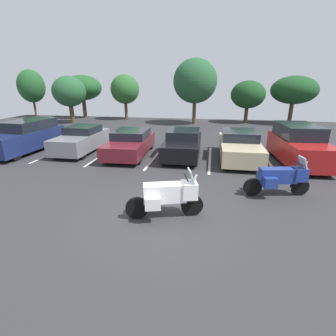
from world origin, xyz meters
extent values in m
cube|color=#2D2D30|center=(0.00, 0.00, -0.05)|extent=(44.00, 44.00, 0.10)
cylinder|color=black|center=(1.08, 0.17, 0.33)|extent=(0.67, 0.30, 0.67)
cylinder|color=black|center=(-0.50, -0.29, 0.33)|extent=(0.67, 0.30, 0.67)
cube|color=white|center=(0.29, -0.06, 0.79)|extent=(1.30, 0.74, 0.54)
cylinder|color=#B2B2B7|center=(0.97, 0.14, 0.75)|extent=(0.51, 0.21, 1.14)
cylinder|color=black|center=(0.89, 0.12, 1.24)|extent=(0.21, 0.60, 0.04)
cube|color=white|center=(0.99, 0.14, 0.84)|extent=(0.56, 0.59, 0.49)
cube|color=#B2C1CC|center=(1.04, 0.16, 1.28)|extent=(0.28, 0.47, 0.39)
cube|color=white|center=(-0.16, 0.16, 0.63)|extent=(0.49, 0.35, 0.36)
cube|color=white|center=(0.03, -0.49, 0.63)|extent=(0.49, 0.35, 0.36)
cylinder|color=black|center=(4.74, 2.27, 0.32)|extent=(0.65, 0.24, 0.64)
cylinder|color=black|center=(3.08, 1.95, 0.32)|extent=(0.65, 0.24, 0.64)
cube|color=navy|center=(3.91, 2.11, 0.76)|extent=(1.32, 0.62, 0.52)
cylinder|color=#B2B2B7|center=(4.62, 2.25, 0.73)|extent=(0.51, 0.17, 1.11)
cylinder|color=black|center=(4.54, 2.23, 1.20)|extent=(0.15, 0.62, 0.04)
cube|color=navy|center=(4.64, 2.25, 0.81)|extent=(0.52, 0.54, 0.47)
cube|color=#B2C1CC|center=(4.69, 2.26, 1.24)|extent=(0.24, 0.46, 0.39)
cube|color=navy|center=(3.47, 2.36, 0.62)|extent=(0.48, 0.32, 0.36)
cube|color=navy|center=(3.60, 1.71, 0.62)|extent=(0.48, 0.32, 0.36)
cube|color=silver|center=(-10.33, 6.24, 0.00)|extent=(0.12, 4.85, 0.01)
cube|color=silver|center=(-7.36, 6.24, 0.00)|extent=(0.12, 4.85, 0.01)
cube|color=silver|center=(-4.40, 6.24, 0.00)|extent=(0.12, 4.85, 0.01)
cube|color=silver|center=(-1.43, 6.24, 0.00)|extent=(0.12, 4.85, 0.01)
cube|color=silver|center=(1.53, 6.24, 0.00)|extent=(0.12, 4.85, 0.01)
cube|color=silver|center=(4.50, 6.24, 0.00)|extent=(0.12, 4.85, 0.01)
cube|color=silver|center=(7.47, 6.24, 0.00)|extent=(0.12, 4.85, 0.01)
cube|color=navy|center=(-9.08, 5.90, 0.71)|extent=(2.03, 4.95, 1.01)
cube|color=black|center=(-9.05, 6.37, 1.50)|extent=(1.80, 2.96, 0.57)
cylinder|color=black|center=(-8.38, 4.20, 0.32)|extent=(0.25, 0.64, 0.63)
cylinder|color=black|center=(-8.22, 7.52, 0.32)|extent=(0.25, 0.64, 0.63)
cylinder|color=black|center=(-9.77, 7.59, 0.32)|extent=(0.25, 0.64, 0.63)
cube|color=slate|center=(-5.89, 6.47, 0.62)|extent=(1.80, 4.26, 0.84)
cube|color=black|center=(-5.89, 6.80, 1.25)|extent=(1.64, 1.82, 0.41)
cylinder|color=black|center=(-5.13, 5.03, 0.31)|extent=(0.23, 0.63, 0.63)
cylinder|color=black|center=(-6.63, 5.02, 0.31)|extent=(0.23, 0.63, 0.63)
cylinder|color=black|center=(-5.15, 7.92, 0.31)|extent=(0.23, 0.63, 0.63)
cylinder|color=black|center=(-6.65, 7.91, 0.31)|extent=(0.23, 0.63, 0.63)
cube|color=maroon|center=(-2.85, 6.23, 0.57)|extent=(2.10, 4.57, 0.70)
cube|color=black|center=(-2.87, 6.56, 1.14)|extent=(1.86, 2.24, 0.43)
cylinder|color=black|center=(-1.96, 4.73, 0.34)|extent=(0.25, 0.68, 0.67)
cylinder|color=black|center=(-3.63, 4.67, 0.34)|extent=(0.25, 0.68, 0.67)
cylinder|color=black|center=(-2.08, 7.79, 0.34)|extent=(0.25, 0.68, 0.67)
cylinder|color=black|center=(-3.75, 7.72, 0.34)|extent=(0.25, 0.68, 0.67)
cube|color=black|center=(0.05, 6.40, 0.61)|extent=(1.88, 4.26, 0.77)
cube|color=black|center=(0.05, 6.77, 1.21)|extent=(1.70, 2.07, 0.43)
cylinder|color=black|center=(0.85, 4.97, 0.34)|extent=(0.23, 0.68, 0.67)
cylinder|color=black|center=(-0.71, 4.95, 0.34)|extent=(0.23, 0.68, 0.67)
cylinder|color=black|center=(0.81, 7.85, 0.34)|extent=(0.23, 0.68, 0.67)
cylinder|color=black|center=(-0.75, 7.83, 0.34)|extent=(0.23, 0.68, 0.67)
cube|color=#C1B289|center=(3.01, 6.42, 0.60)|extent=(1.97, 4.65, 0.80)
cube|color=black|center=(3.00, 6.82, 1.23)|extent=(1.79, 2.09, 0.45)
cylinder|color=black|center=(3.85, 4.85, 0.31)|extent=(0.23, 0.62, 0.62)
cylinder|color=black|center=(2.19, 4.84, 0.31)|extent=(0.23, 0.62, 0.62)
cylinder|color=black|center=(3.83, 8.00, 0.31)|extent=(0.23, 0.62, 0.62)
cylinder|color=black|center=(2.16, 7.99, 0.31)|extent=(0.23, 0.62, 0.62)
cube|color=maroon|center=(5.81, 6.21, 0.73)|extent=(2.14, 4.60, 1.05)
cube|color=black|center=(5.78, 6.64, 1.57)|extent=(1.87, 2.78, 0.64)
cylinder|color=black|center=(6.70, 4.74, 0.31)|extent=(0.26, 0.64, 0.62)
cylinder|color=black|center=(5.13, 4.63, 0.31)|extent=(0.26, 0.64, 0.62)
cylinder|color=black|center=(6.49, 7.78, 0.31)|extent=(0.26, 0.64, 0.62)
cylinder|color=black|center=(4.92, 7.67, 0.31)|extent=(0.26, 0.64, 0.62)
cylinder|color=#4C3823|center=(4.88, 19.80, 0.72)|extent=(0.36, 0.36, 1.44)
ellipsoid|color=#19421E|center=(4.88, 19.80, 2.77)|extent=(3.33, 3.33, 2.66)
cylinder|color=#4C3823|center=(9.16, 20.10, 0.94)|extent=(0.39, 0.39, 1.89)
ellipsoid|color=#19421E|center=(9.16, 20.10, 3.20)|extent=(4.32, 4.32, 2.64)
cylinder|color=#4C3823|center=(-7.92, 20.17, 0.84)|extent=(0.33, 0.33, 1.68)
ellipsoid|color=#285B28|center=(-7.92, 20.17, 3.21)|extent=(3.06, 3.06, 3.06)
cylinder|color=#4C3823|center=(-19.29, 20.27, 0.84)|extent=(0.25, 0.25, 1.68)
ellipsoid|color=#1E4C23|center=(-19.29, 20.27, 3.51)|extent=(2.97, 2.97, 3.66)
cylinder|color=#4C3823|center=(-0.25, 18.16, 0.99)|extent=(0.34, 0.34, 1.98)
ellipsoid|color=#23512D|center=(-0.25, 18.16, 4.01)|extent=(4.12, 4.12, 4.08)
cylinder|color=#4C3823|center=(-13.23, 20.83, 0.99)|extent=(0.42, 0.42, 1.97)
ellipsoid|color=#1E4C23|center=(-13.23, 20.83, 3.35)|extent=(4.30, 4.30, 2.76)
cylinder|color=#4C3823|center=(-12.34, 16.54, 0.82)|extent=(0.42, 0.42, 1.63)
ellipsoid|color=#23512D|center=(-12.34, 16.54, 3.07)|extent=(3.18, 3.18, 2.88)
camera|label=1|loc=(1.53, -6.49, 3.79)|focal=26.34mm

